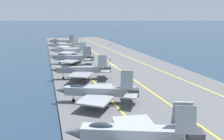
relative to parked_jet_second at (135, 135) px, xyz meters
The scene contains 14 objects.
ground_plane 54.04m from the parked_jet_second, 13.32° to the right, with size 2000.00×2000.00×0.00m, color #23384C.
carrier_deck 54.03m from the parked_jet_second, 13.32° to the right, with size 226.81×40.73×0.40m, color #565659.
deck_stripe_foul_line 57.64m from the parked_jet_second, 24.24° to the right, with size 204.13×0.36×0.01m, color yellow.
deck_stripe_centerline 54.02m from the parked_jet_second, 13.32° to the right, with size 204.13×0.36×0.01m, color yellow.
deck_stripe_edge_line 52.58m from the parked_jet_second, ahead, with size 204.13×0.36×0.01m, color yellow.
parked_jet_second is the anchor object (origin of this frame).
parked_jet_third 18.52m from the parked_jet_second, ahead, with size 13.54×16.25×6.36m.
parked_jet_fourth 37.14m from the parked_jet_second, ahead, with size 13.86×16.30×6.25m.
parked_jet_fifth 57.48m from the parked_jet_second, ahead, with size 13.73×15.77×6.32m.
parked_jet_sixth 76.77m from the parked_jet_second, ahead, with size 12.97×16.92×5.82m.
parked_jet_seventh 94.83m from the parked_jet_second, ahead, with size 13.71×16.74×6.55m.
parked_jet_eighth 114.42m from the parked_jet_second, ahead, with size 13.97×16.58×6.19m.
crew_white_vest 62.06m from the parked_jet_second, 12.64° to the right, with size 0.46×0.42×1.79m.
crew_brown_vest 107.69m from the parked_jet_second, 13.85° to the right, with size 0.46×0.41×1.75m.
Camera 1 is at (-76.26, 21.93, 16.55)m, focal length 38.00 mm.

